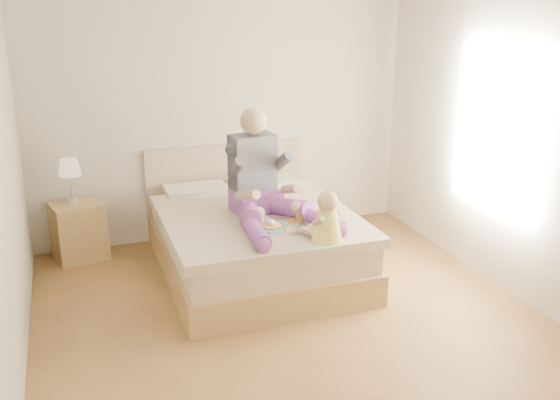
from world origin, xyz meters
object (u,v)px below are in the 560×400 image
object	(u,v)px
nightstand	(79,231)
tray	(281,225)
bed	(252,237)
baby	(326,220)
adult	(262,185)

from	to	relation	value
nightstand	tray	bearing A→B (deg)	-54.08
bed	nightstand	xyz separation A→B (m)	(-1.55, 0.80, -0.03)
nightstand	tray	world-z (taller)	tray
bed	nightstand	distance (m)	1.74
nightstand	baby	xyz separation A→B (m)	(1.88, -1.76, 0.49)
bed	tray	xyz separation A→B (m)	(0.08, -0.60, 0.32)
nightstand	bed	bearing A→B (deg)	-40.74
adult	bed	bearing A→B (deg)	90.86
adult	baby	xyz separation A→B (m)	(0.30, -0.74, -0.12)
bed	nightstand	bearing A→B (deg)	152.79
nightstand	adult	distance (m)	1.98
bed	adult	distance (m)	0.62
adult	tray	distance (m)	0.45
tray	adult	bearing A→B (deg)	96.75
bed	baby	xyz separation A→B (m)	(0.33, -0.97, 0.46)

